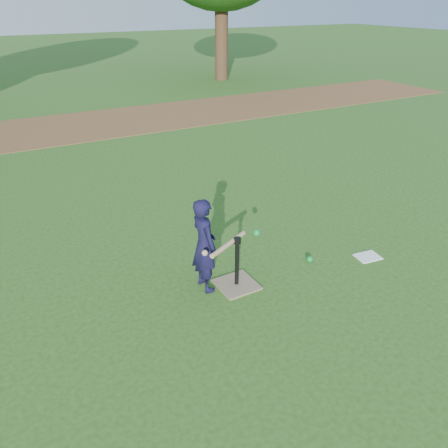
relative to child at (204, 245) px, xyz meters
name	(u,v)px	position (x,y,z in m)	size (l,w,h in m)	color
ground	(218,271)	(0.27, 0.22, -0.54)	(80.00, 80.00, 0.00)	#285116
dirt_strip	(80,126)	(0.27, 7.72, -0.54)	(24.00, 3.00, 0.01)	brown
child	(204,245)	(0.00, 0.00, 0.00)	(0.40, 0.26, 1.09)	black
wiffle_ball_ground	(310,259)	(1.36, -0.15, -0.50)	(0.08, 0.08, 0.08)	#0C8E31
clipboard	(368,257)	(2.08, -0.41, -0.54)	(0.30, 0.23, 0.01)	white
batting_tee	(237,277)	(0.33, -0.15, -0.43)	(0.44, 0.44, 0.61)	#887156
swing_action	(232,243)	(0.25, -0.17, 0.05)	(0.72, 0.32, 0.13)	tan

